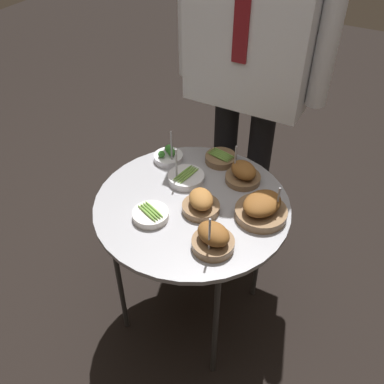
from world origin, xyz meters
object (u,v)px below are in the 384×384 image
object	(u,v)px
bowl_roast_center	(213,239)
serving_cart	(192,211)
bowl_roast_front_left	(201,203)
bowl_asparagus_near_rim	(151,215)
bowl_asparagus_back_right	(186,177)
bowl_roast_mid_left	(262,208)
bowl_broccoli_back_left	(168,156)
bowl_roast_front_right	(243,174)
bowl_asparagus_far_rim	(221,158)
waiter_figure	(252,42)

from	to	relation	value
bowl_roast_center	serving_cart	bearing A→B (deg)	135.99
bowl_roast_front_left	bowl_asparagus_near_rim	distance (m)	0.18
bowl_asparagus_back_right	bowl_roast_mid_left	xyz separation A→B (m)	(0.32, -0.05, 0.02)
bowl_roast_front_left	bowl_broccoli_back_left	xyz separation A→B (m)	(-0.25, 0.20, -0.01)
bowl_roast_mid_left	serving_cart	bearing A→B (deg)	-167.72
bowl_broccoli_back_left	bowl_roast_center	bearing A→B (deg)	-42.49
bowl_roast_front_right	bowl_asparagus_far_rim	world-z (taller)	bowl_roast_front_right
bowl_roast_front_left	bowl_asparagus_back_right	distance (m)	0.17
bowl_broccoli_back_left	waiter_figure	world-z (taller)	waiter_figure
bowl_roast_center	bowl_broccoli_back_left	xyz separation A→B (m)	(-0.36, 0.33, -0.02)
waiter_figure	bowl_asparagus_back_right	bearing A→B (deg)	-100.45
waiter_figure	bowl_roast_front_right	bearing A→B (deg)	-67.12
bowl_roast_center	bowl_roast_front_right	world-z (taller)	bowl_roast_center
bowl_roast_front_right	waiter_figure	world-z (taller)	waiter_figure
bowl_roast_front_right	bowl_roast_center	bearing A→B (deg)	-81.80
serving_cart	bowl_asparagus_back_right	distance (m)	0.14
bowl_asparagus_near_rim	bowl_broccoli_back_left	size ratio (longest dim) A/B	0.81
bowl_asparagus_far_rim	bowl_broccoli_back_left	world-z (taller)	bowl_broccoli_back_left
bowl_roast_front_left	bowl_roast_mid_left	xyz separation A→B (m)	(0.19, 0.07, 0.00)
bowl_roast_front_left	bowl_broccoli_back_left	distance (m)	0.32
serving_cart	waiter_figure	bearing A→B (deg)	91.09
serving_cart	bowl_asparagus_back_right	xyz separation A→B (m)	(-0.08, 0.10, 0.06)
bowl_asparagus_near_rim	waiter_figure	bearing A→B (deg)	82.79
bowl_asparagus_near_rim	bowl_asparagus_far_rim	distance (m)	0.41
bowl_roast_front_right	bowl_roast_mid_left	world-z (taller)	bowl_roast_front_right
bowl_asparagus_far_rim	bowl_roast_mid_left	distance (m)	0.34
bowl_roast_mid_left	bowl_broccoli_back_left	xyz separation A→B (m)	(-0.44, 0.13, -0.02)
bowl_asparagus_far_rim	waiter_figure	size ratio (longest dim) A/B	0.07
bowl_asparagus_near_rim	bowl_asparagus_back_right	distance (m)	0.23
bowl_asparagus_far_rim	bowl_asparagus_back_right	bearing A→B (deg)	-109.45
bowl_broccoli_back_left	bowl_roast_mid_left	bearing A→B (deg)	-16.04
bowl_roast_front_right	waiter_figure	distance (m)	0.48
serving_cart	bowl_asparagus_near_rim	size ratio (longest dim) A/B	5.64
bowl_broccoli_back_left	bowl_asparagus_back_right	bearing A→B (deg)	-32.91
bowl_asparagus_near_rim	bowl_roast_front_right	size ratio (longest dim) A/B	0.85
serving_cart	bowl_asparagus_far_rim	world-z (taller)	bowl_asparagus_far_rim
serving_cart	bowl_roast_mid_left	bearing A→B (deg)	12.28
bowl_roast_center	waiter_figure	xyz separation A→B (m)	(-0.17, 0.63, 0.37)
bowl_roast_mid_left	waiter_figure	world-z (taller)	waiter_figure
bowl_asparagus_back_right	bowl_roast_center	bearing A→B (deg)	-46.61
bowl_roast_center	bowl_roast_front_left	bearing A→B (deg)	130.31
bowl_roast_front_left	bowl_roast_mid_left	bearing A→B (deg)	20.73
bowl_asparagus_back_right	bowl_asparagus_near_rim	bearing A→B (deg)	-91.85
bowl_roast_center	bowl_roast_front_right	xyz separation A→B (m)	(-0.05, 0.35, -0.00)
bowl_asparagus_far_rim	waiter_figure	xyz separation A→B (m)	(0.01, 0.21, 0.40)
bowl_roast_center	waiter_figure	bearing A→B (deg)	104.90
bowl_asparagus_far_rim	bowl_roast_mid_left	world-z (taller)	bowl_roast_mid_left
bowl_asparagus_near_rim	bowl_roast_mid_left	world-z (taller)	bowl_roast_mid_left
bowl_roast_center	waiter_figure	distance (m)	0.75
bowl_roast_front_right	bowl_asparagus_back_right	bearing A→B (deg)	-151.33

